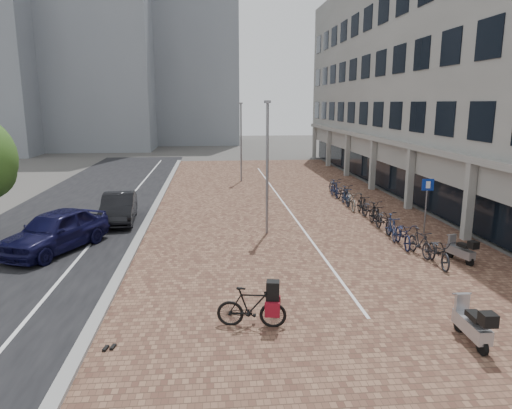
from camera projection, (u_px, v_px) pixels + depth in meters
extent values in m
plane|color=#474442|center=(274.00, 282.00, 15.42)|extent=(140.00, 140.00, 0.00)
cube|color=brown|center=(280.00, 204.00, 27.28)|extent=(14.50, 42.00, 0.04)
cube|color=black|center=(85.00, 208.00, 26.26)|extent=(8.00, 50.00, 0.03)
cube|color=gray|center=(156.00, 205.00, 26.61)|extent=(0.35, 42.00, 0.14)
cube|color=white|center=(122.00, 207.00, 26.44)|extent=(0.12, 44.00, 0.00)
cube|color=white|center=(284.00, 203.00, 27.30)|extent=(0.10, 30.00, 0.00)
cube|color=gray|center=(441.00, 59.00, 30.41)|extent=(8.00, 40.00, 13.00)
cube|color=black|center=(384.00, 164.00, 31.53)|extent=(0.15, 38.00, 3.20)
cube|color=gray|center=(383.00, 138.00, 31.14)|extent=(1.60, 38.00, 0.30)
cube|color=gray|center=(469.00, 201.00, 19.78)|extent=(0.35, 0.35, 3.40)
cube|color=gray|center=(410.00, 179.00, 25.62)|extent=(0.35, 0.35, 3.40)
cube|color=gray|center=(373.00, 165.00, 31.45)|extent=(0.35, 0.35, 3.40)
cube|color=gray|center=(347.00, 155.00, 37.29)|extent=(0.35, 0.35, 3.40)
cube|color=gray|center=(329.00, 148.00, 43.13)|extent=(0.35, 0.35, 3.40)
cube|color=gray|center=(314.00, 142.00, 48.97)|extent=(0.35, 0.35, 3.40)
cube|color=gray|center=(92.00, 16.00, 57.25)|extent=(14.00, 12.00, 32.00)
cube|color=gray|center=(194.00, 50.00, 65.81)|extent=(12.00, 10.00, 26.00)
imported|color=black|center=(55.00, 231.00, 18.48)|extent=(3.79, 5.19, 1.64)
imported|color=black|center=(119.00, 208.00, 23.03)|extent=(1.84, 4.38, 1.41)
imported|color=black|center=(252.00, 307.00, 12.20)|extent=(1.89, 0.83, 1.10)
cube|color=black|center=(251.00, 290.00, 12.10)|extent=(0.38, 0.36, 0.49)
cube|color=maroon|center=(243.00, 306.00, 12.17)|extent=(0.40, 0.18, 0.38)
cube|color=maroon|center=(260.00, 305.00, 12.21)|extent=(0.40, 0.18, 0.38)
cylinder|color=slate|center=(426.00, 209.00, 20.91)|extent=(0.07, 0.07, 2.27)
cube|color=navy|center=(428.00, 185.00, 20.65)|extent=(0.52, 0.10, 0.52)
cylinder|color=gray|center=(267.00, 170.00, 20.47)|extent=(0.12, 0.12, 5.78)
cylinder|color=gray|center=(241.00, 143.00, 34.41)|extent=(0.12, 0.12, 5.70)
imported|color=black|center=(439.00, 252.00, 16.86)|extent=(0.87, 2.03, 1.04)
imported|color=black|center=(420.00, 242.00, 17.96)|extent=(0.63, 1.78, 1.05)
imported|color=#121732|center=(403.00, 235.00, 19.06)|extent=(0.89, 2.03, 1.04)
imported|color=#172140|center=(392.00, 227.00, 20.18)|extent=(0.74, 1.80, 1.05)
imported|color=black|center=(384.00, 221.00, 21.30)|extent=(0.69, 1.97, 1.04)
imported|color=black|center=(375.00, 215.00, 22.42)|extent=(0.55, 1.76, 1.05)
imported|color=black|center=(370.00, 209.00, 23.56)|extent=(0.88, 2.03, 1.04)
imported|color=black|center=(362.00, 204.00, 24.67)|extent=(0.55, 1.76, 1.05)
imported|color=#55534D|center=(351.00, 200.00, 25.77)|extent=(0.84, 2.02, 1.04)
imported|color=black|center=(346.00, 196.00, 26.88)|extent=(0.56, 1.77, 1.05)
imported|color=black|center=(343.00, 192.00, 28.02)|extent=(0.98, 2.05, 1.04)
imported|color=#131A34|center=(335.00, 189.00, 29.12)|extent=(0.50, 1.75, 1.05)
imported|color=black|center=(334.00, 186.00, 30.26)|extent=(0.70, 1.98, 1.04)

